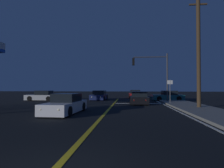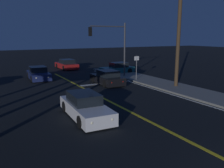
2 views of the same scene
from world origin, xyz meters
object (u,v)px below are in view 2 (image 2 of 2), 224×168
(car_far_approaching_navy, at_px, (38,74))
(utility_pole_right, at_px, (179,27))
(traffic_signal_near_right, at_px, (112,41))
(street_sign_corner, at_px, (137,64))
(car_following_oncoming_teal, at_px, (117,69))
(car_mid_block_white, at_px, (85,107))
(car_distant_tail_black, at_px, (107,78))
(car_parked_curb_red, at_px, (67,65))

(car_far_approaching_navy, xyz_separation_m, utility_pole_right, (9.89, -10.00, 4.64))
(traffic_signal_near_right, relative_size, utility_pole_right, 0.58)
(traffic_signal_near_right, height_order, street_sign_corner, traffic_signal_near_right)
(car_following_oncoming_teal, distance_m, street_sign_corner, 5.55)
(car_following_oncoming_teal, bearing_deg, car_far_approaching_navy, 84.55)
(traffic_signal_near_right, bearing_deg, car_mid_block_white, 54.43)
(traffic_signal_near_right, bearing_deg, car_following_oncoming_teal, -129.39)
(street_sign_corner, bearing_deg, car_mid_block_white, -138.68)
(car_mid_block_white, bearing_deg, car_distant_tail_black, -122.54)
(car_parked_curb_red, bearing_deg, car_mid_block_white, -107.37)
(car_following_oncoming_teal, xyz_separation_m, utility_pole_right, (0.52, -9.56, 4.64))
(car_parked_curb_red, relative_size, car_following_oncoming_teal, 1.11)
(car_far_approaching_navy, height_order, car_mid_block_white, same)
(car_mid_block_white, height_order, traffic_signal_near_right, traffic_signal_near_right)
(car_parked_curb_red, relative_size, car_mid_block_white, 0.97)
(car_following_oncoming_teal, bearing_deg, car_mid_block_white, 140.90)
(car_following_oncoming_teal, relative_size, traffic_signal_near_right, 0.71)
(car_distant_tail_black, relative_size, car_mid_block_white, 0.88)
(car_distant_tail_black, bearing_deg, car_following_oncoming_teal, 52.50)
(utility_pole_right, bearing_deg, car_parked_curb_red, 105.78)
(traffic_signal_near_right, bearing_deg, street_sign_corner, 113.63)
(car_far_approaching_navy, distance_m, car_parked_curb_red, 8.38)
(car_mid_block_white, bearing_deg, car_following_oncoming_teal, -123.91)
(car_far_approaching_navy, height_order, street_sign_corner, street_sign_corner)
(car_following_oncoming_teal, bearing_deg, car_distant_tail_black, 138.95)
(car_distant_tail_black, height_order, traffic_signal_near_right, traffic_signal_near_right)
(car_distant_tail_black, distance_m, street_sign_corner, 3.45)
(car_mid_block_white, distance_m, utility_pole_right, 11.62)
(traffic_signal_near_right, distance_m, street_sign_corner, 3.78)
(car_following_oncoming_teal, bearing_deg, street_sign_corner, 167.96)
(car_mid_block_white, bearing_deg, traffic_signal_near_right, -123.13)
(car_far_approaching_navy, xyz_separation_m, car_mid_block_white, (-0.20, -13.44, 0.00))
(car_mid_block_white, xyz_separation_m, traffic_signal_near_right, (7.46, 10.43, 3.37))
(car_far_approaching_navy, relative_size, car_mid_block_white, 0.90)
(utility_pole_right, height_order, street_sign_corner, utility_pole_right)
(utility_pole_right, xyz_separation_m, street_sign_corner, (-1.40, 4.20, -3.50))
(utility_pole_right, bearing_deg, car_distant_tail_black, 137.16)
(car_far_approaching_navy, relative_size, traffic_signal_near_right, 0.73)
(car_mid_block_white, distance_m, street_sign_corner, 11.62)
(utility_pole_right, bearing_deg, car_mid_block_white, -161.18)
(utility_pole_right, bearing_deg, car_far_approaching_navy, 134.68)
(traffic_signal_near_right, bearing_deg, car_far_approaching_navy, -22.45)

